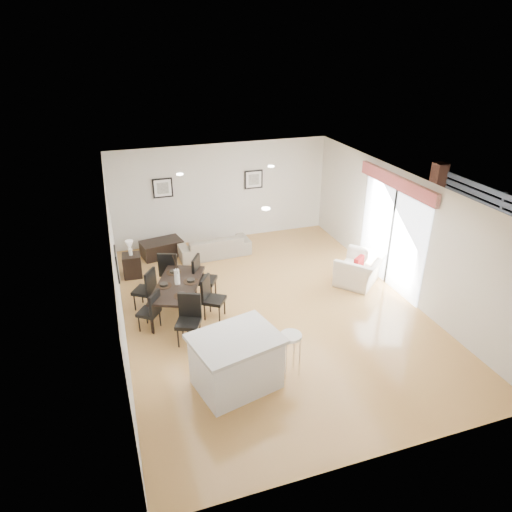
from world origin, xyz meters
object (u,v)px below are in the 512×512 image
object	(u,v)px
dining_chair_efar	(201,275)
kitchen_island	(236,361)
dining_chair_foot	(169,269)
coffee_table	(162,248)
dining_chair_wfar	(147,287)
dining_chair_enear	(210,295)
armchair	(359,270)
dining_chair_head	(189,316)
side_table	(132,266)
dining_chair_wnear	(152,309)
bar_stool	(291,340)
dining_table	(178,287)
sofa	(214,246)

from	to	relation	value
dining_chair_efar	kitchen_island	world-z (taller)	dining_chair_efar
dining_chair_foot	coffee_table	distance (m)	1.89
dining_chair_wfar	dining_chair_enear	world-z (taller)	dining_chair_wfar
armchair	dining_chair_head	world-z (taller)	dining_chair_head
dining_chair_foot	side_table	world-z (taller)	dining_chair_foot
dining_chair_wnear	coffee_table	bearing A→B (deg)	-155.92
dining_chair_wfar	bar_stool	bearing A→B (deg)	69.49
dining_table	dining_chair_head	distance (m)	1.02
dining_table	side_table	size ratio (longest dim) A/B	3.25
dining_chair_enear	bar_stool	size ratio (longest dim) A/B	1.13
dining_chair_foot	dining_chair_wnear	bearing A→B (deg)	88.54
dining_chair_wfar	dining_chair_efar	distance (m)	1.18
dining_chair_wfar	bar_stool	xyz separation A→B (m)	(2.06, -2.87, 0.18)
dining_chair_head	side_table	size ratio (longest dim) A/B	1.71
dining_chair_enear	bar_stool	world-z (taller)	dining_chair_enear
sofa	dining_table	world-z (taller)	dining_table
dining_chair_wnear	kitchen_island	xyz separation A→B (m)	(1.12, -2.05, 0.01)
dining_chair_wnear	dining_chair_efar	world-z (taller)	dining_chair_efar
dining_chair_foot	dining_chair_efar	bearing A→B (deg)	156.88
dining_chair_enear	sofa	bearing A→B (deg)	18.86
side_table	dining_chair_head	bearing A→B (deg)	-74.42
dining_chair_wfar	dining_chair_head	xyz separation A→B (m)	(0.63, -1.39, 0.03)
dining_chair_wnear	dining_chair_foot	world-z (taller)	dining_chair_foot
dining_chair_foot	kitchen_island	world-z (taller)	kitchen_island
dining_chair_head	bar_stool	xyz separation A→B (m)	(1.44, -1.48, 0.15)
sofa	kitchen_island	size ratio (longest dim) A/B	1.18
sofa	dining_chair_wfar	distance (m)	2.87
dining_table	dining_chair_wnear	distance (m)	0.76
kitchen_island	dining_table	bearing A→B (deg)	88.08
dining_chair_head	dining_chair_wnear	bearing A→B (deg)	161.84
coffee_table	kitchen_island	bearing A→B (deg)	-96.17
dining_chair_wnear	dining_chair_enear	distance (m)	1.19
dining_chair_wfar	dining_chair_foot	xyz separation A→B (m)	(0.56, 0.65, 0.02)
armchair	dining_chair_enear	world-z (taller)	dining_chair_enear
dining_chair_efar	dining_chair_foot	world-z (taller)	dining_chair_efar
armchair	dining_chair_enear	xyz separation A→B (m)	(-3.61, -0.32, 0.16)
sofa	dining_chair_enear	size ratio (longest dim) A/B	2.05
dining_chair_wnear	kitchen_island	bearing A→B (deg)	63.41
dining_chair_enear	dining_chair_wnear	bearing A→B (deg)	127.80
dining_chair_head	coffee_table	distance (m)	3.92
armchair	side_table	size ratio (longest dim) A/B	1.88
armchair	dining_chair_foot	xyz separation A→B (m)	(-4.23, 1.07, 0.19)
dining_chair_foot	kitchen_island	distance (m)	3.56
dining_chair_wnear	dining_chair_enear	xyz separation A→B (m)	(1.19, 0.08, 0.04)
dining_chair_wnear	armchair	bearing A→B (deg)	129.53
dining_chair_wnear	dining_chair_wfar	bearing A→B (deg)	-145.67
dining_table	dining_chair_enear	world-z (taller)	dining_chair_enear
dining_table	kitchen_island	world-z (taller)	kitchen_island
dining_chair_enear	kitchen_island	size ratio (longest dim) A/B	0.57
sofa	armchair	xyz separation A→B (m)	(2.86, -2.52, 0.07)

